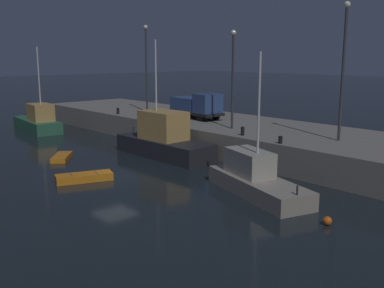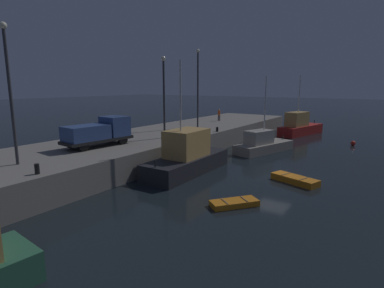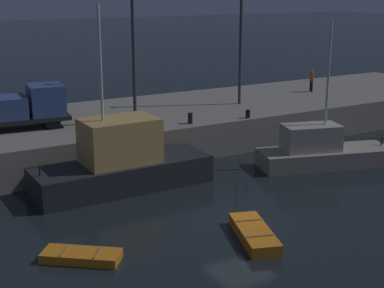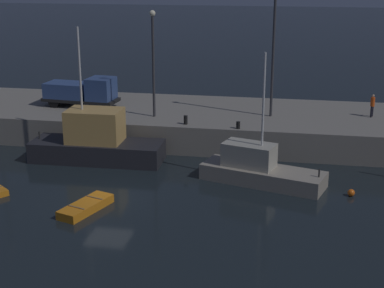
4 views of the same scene
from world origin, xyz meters
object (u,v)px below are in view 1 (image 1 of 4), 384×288
object	(u,v)px
lamp_post_west	(146,62)
dinghy_orange_near	(62,157)
fishing_boat_white	(164,140)
lamp_post_east	(233,72)
fishing_boat_blue	(38,121)
utility_truck	(197,105)
lamp_post_central	(343,62)
rowboat_white_mid	(84,177)
bollard_east	(243,131)
fishing_trawler_red	(255,179)
bollard_central	(118,111)
bollard_west	(280,140)
mooring_buoy_near	(327,221)

from	to	relation	value
lamp_post_west	dinghy_orange_near	bearing A→B (deg)	-64.21
fishing_boat_white	lamp_post_east	distance (m)	7.71
fishing_boat_blue	utility_truck	world-z (taller)	fishing_boat_blue
lamp_post_east	utility_truck	size ratio (longest dim) A/B	1.27
lamp_post_central	rowboat_white_mid	bearing A→B (deg)	-122.25
fishing_boat_white	bollard_east	world-z (taller)	fishing_boat_white
fishing_trawler_red	lamp_post_east	bearing A→B (deg)	140.32
utility_truck	bollard_central	bearing A→B (deg)	-153.94
bollard_east	bollard_central	bearing A→B (deg)	-179.83
bollard_west	lamp_post_west	bearing A→B (deg)	169.60
mooring_buoy_near	utility_truck	size ratio (longest dim) A/B	0.07
bollard_central	rowboat_white_mid	bearing A→B (deg)	-39.89
dinghy_orange_near	bollard_central	world-z (taller)	bollard_central
dinghy_orange_near	bollard_central	size ratio (longest dim) A/B	4.87
fishing_boat_blue	dinghy_orange_near	xyz separation A→B (m)	(14.25, -4.24, -0.88)
fishing_trawler_red	lamp_post_east	distance (m)	12.29
dinghy_orange_near	lamp_post_east	xyz separation A→B (m)	(7.40, 11.33, 6.48)
lamp_post_east	bollard_west	size ratio (longest dim) A/B	15.43
rowboat_white_mid	bollard_west	size ratio (longest dim) A/B	7.40
mooring_buoy_near	bollard_east	bearing A→B (deg)	149.99
mooring_buoy_near	bollard_east	xyz separation A→B (m)	(-11.16, 6.45, 2.20)
dinghy_orange_near	lamp_post_central	distance (m)	21.86
bollard_east	fishing_trawler_red	bearing A→B (deg)	-42.56
lamp_post_east	utility_truck	bearing A→B (deg)	162.85
lamp_post_east	lamp_post_central	world-z (taller)	lamp_post_central
dinghy_orange_near	mooring_buoy_near	distance (m)	21.52
rowboat_white_mid	lamp_post_central	xyz separation A→B (m)	(9.29, 14.72, 7.21)
utility_truck	lamp_post_west	bearing A→B (deg)	-175.87
fishing_boat_blue	utility_truck	distance (m)	17.90
fishing_trawler_red	utility_truck	bearing A→B (deg)	148.86
utility_truck	fishing_trawler_red	bearing A→B (deg)	-31.14
dinghy_orange_near	bollard_east	bearing A→B (deg)	43.33
bollard_central	lamp_post_east	bearing A→B (deg)	7.36
rowboat_white_mid	utility_truck	bearing A→B (deg)	110.71
fishing_boat_white	bollard_central	world-z (taller)	fishing_boat_white
fishing_trawler_red	lamp_post_west	world-z (taller)	lamp_post_west
rowboat_white_mid	bollard_central	bearing A→B (deg)	140.11
lamp_post_west	bollard_east	xyz separation A→B (m)	(16.31, -3.22, -4.83)
fishing_trawler_red	lamp_post_central	size ratio (longest dim) A/B	0.87
utility_truck	fishing_boat_blue	bearing A→B (deg)	-149.31
dinghy_orange_near	fishing_boat_white	bearing A→B (deg)	55.89
dinghy_orange_near	lamp_post_central	size ratio (longest dim) A/B	0.32
bollard_west	rowboat_white_mid	bearing A→B (deg)	-123.86
rowboat_white_mid	bollard_east	bearing A→B (deg)	73.06
fishing_boat_white	fishing_trawler_red	bearing A→B (deg)	-10.97
mooring_buoy_near	bollard_central	xyz separation A→B (m)	(-28.02, 6.39, 2.18)
lamp_post_west	utility_truck	bearing A→B (deg)	4.13
fishing_boat_white	bollard_central	xyz separation A→B (m)	(-11.19, 2.92, 1.06)
fishing_trawler_red	fishing_boat_white	distance (m)	11.50
fishing_trawler_red	fishing_boat_white	xyz separation A→B (m)	(-11.28, 2.19, 0.45)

